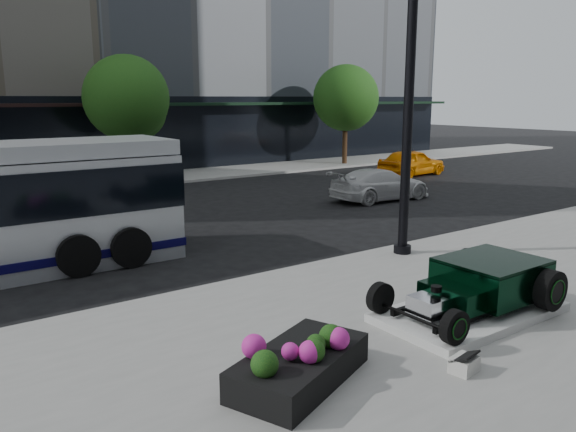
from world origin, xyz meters
TOP-DOWN VIEW (x-y plane):
  - ground at (0.00, 0.00)m, footprint 120.00×120.00m
  - sidewalk_far at (0.00, 14.00)m, footprint 70.00×4.00m
  - street_trees at (1.15, 13.07)m, footprint 29.80×3.80m
  - display_plinth at (0.04, -6.27)m, footprint 3.40×1.80m
  - hot_rod at (0.38, -6.27)m, footprint 3.22×2.00m
  - info_plaque at (-1.77, -7.53)m, footprint 0.44×0.36m
  - lamppost at (2.17, -2.68)m, footprint 0.43×0.43m
  - flower_planter at (-3.80, -6.38)m, footprint 2.37×1.79m
  - white_sedan at (7.49, 3.47)m, footprint 4.31×1.96m
  - yellow_taxi at (13.79, 7.58)m, footprint 4.13×1.94m

SIDE VIEW (x-z plane):
  - ground at x=0.00m, z-range 0.00..0.00m
  - sidewalk_far at x=0.00m, z-range 0.00..0.12m
  - display_plinth at x=0.04m, z-range 0.12..0.27m
  - info_plaque at x=-1.77m, z-range 0.09..0.40m
  - flower_planter at x=-3.80m, z-range 0.03..0.72m
  - white_sedan at x=7.49m, z-range 0.00..1.22m
  - yellow_taxi at x=13.79m, z-range 0.00..1.36m
  - hot_rod at x=0.38m, z-range 0.29..1.10m
  - lamppost at x=2.17m, z-range -0.17..7.61m
  - street_trees at x=1.15m, z-range 0.92..6.62m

